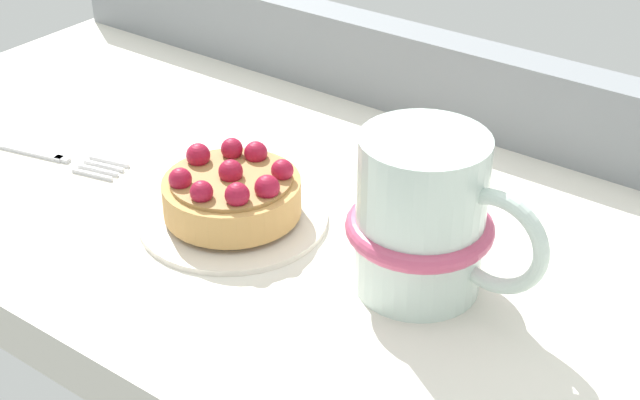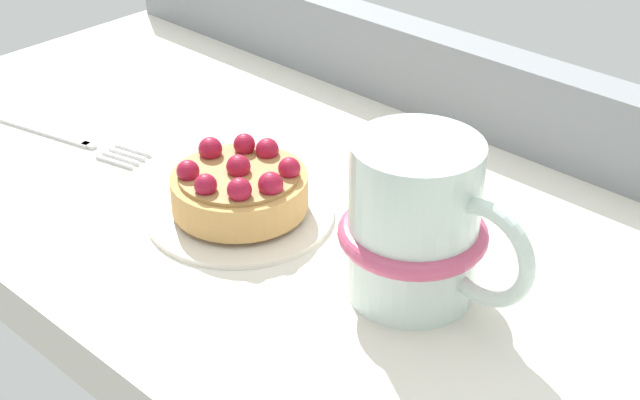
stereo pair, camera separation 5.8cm
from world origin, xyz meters
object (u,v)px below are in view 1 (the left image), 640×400
coffee_mug (424,218)px  dessert_plate (233,217)px  dessert_fork (32,151)px  raspberry_tart (232,192)px

coffee_mug → dessert_plate: bearing=-175.0°
dessert_plate → coffee_mug: size_ratio=1.02×
dessert_fork → dessert_plate: bearing=5.9°
dessert_fork → raspberry_tart: bearing=5.9°
coffee_mug → dessert_fork: size_ratio=0.76×
raspberry_tart → coffee_mug: 14.36cm
dessert_plate → dessert_fork: dessert_plate is taller
raspberry_tart → dessert_fork: bearing=-174.1°
coffee_mug → dessert_fork: bearing=-174.5°
raspberry_tart → dessert_fork: (-18.85, -1.95, -2.07)cm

